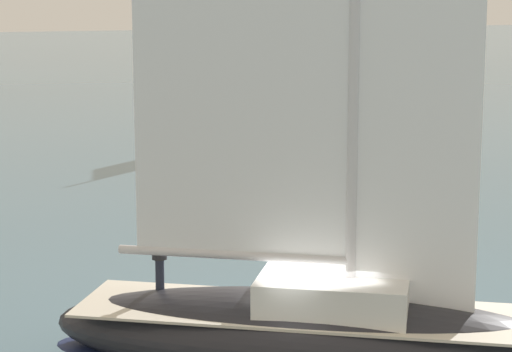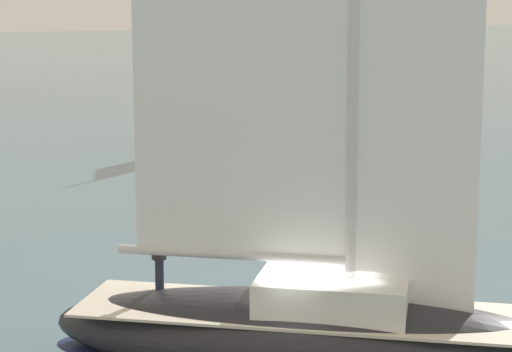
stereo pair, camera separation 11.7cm
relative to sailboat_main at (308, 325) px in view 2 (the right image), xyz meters
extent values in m
cylinder|color=brown|center=(36.06, 71.74, 2.41)|extent=(0.58, 0.58, 7.27)
ellipsoid|color=#232328|center=(-0.02, 0.01, -0.25)|extent=(11.28, 8.88, 1.94)
cube|color=beige|center=(-0.02, 0.01, 0.31)|extent=(9.86, 7.71, 0.06)
cube|color=silver|center=(0.46, -0.30, 0.74)|extent=(3.89, 3.61, 0.80)
cylinder|color=silver|center=(-1.40, 0.91, 1.48)|extent=(4.40, 2.96, 0.19)
cube|color=white|center=(1.88, -1.22, 4.25)|extent=(2.11, 1.39, 7.83)
cylinder|color=#232838|center=(-2.67, 2.19, 0.76)|extent=(0.28, 0.28, 0.85)
cylinder|color=#262628|center=(-2.67, 2.19, 1.51)|extent=(0.47, 0.47, 0.65)
sphere|color=tan|center=(-2.67, 2.19, 1.96)|extent=(0.24, 0.24, 0.24)
ellipsoid|color=white|center=(23.15, 47.42, -0.64)|extent=(5.38, 6.74, 1.16)
ellipsoid|color=#19234C|center=(23.15, 47.42, -0.96)|extent=(5.44, 6.80, 0.14)
cube|color=beige|center=(23.15, 47.42, -0.29)|extent=(4.67, 5.89, 0.06)
cube|color=#333D4C|center=(23.34, 47.13, -0.02)|extent=(2.17, 2.33, 0.48)
cylinder|color=silver|center=(23.46, 46.96, 4.00)|extent=(0.14, 0.14, 8.53)
cylinder|color=silver|center=(22.60, 48.24, 0.42)|extent=(1.80, 2.62, 0.12)
cylinder|color=white|center=(22.60, 48.24, 0.50)|extent=(1.69, 2.40, 0.19)
ellipsoid|color=navy|center=(15.71, 36.28, -0.63)|extent=(3.48, 7.22, 1.18)
ellipsoid|color=#19234C|center=(15.71, 36.28, -0.96)|extent=(3.52, 7.29, 0.14)
cube|color=beige|center=(15.71, 36.28, -0.28)|extent=(2.99, 6.33, 0.06)
cube|color=silver|center=(15.63, 35.94, 0.00)|extent=(1.77, 2.21, 0.49)
cylinder|color=silver|center=(15.58, 35.74, 4.10)|extent=(0.14, 0.14, 8.69)
cylinder|color=silver|center=(15.94, 37.26, 0.45)|extent=(0.83, 3.07, 0.12)
cube|color=white|center=(15.91, 37.14, 4.01)|extent=(0.69, 2.81, 7.13)
cube|color=white|center=(15.38, 34.89, 2.14)|extent=(0.37, 1.50, 4.78)
cylinder|color=yellow|center=(7.64, 11.56, -0.84)|extent=(1.03, 1.03, 0.77)
cone|color=yellow|center=(7.64, 11.56, 0.02)|extent=(0.77, 0.77, 0.94)
sphere|color=#F2F266|center=(7.64, 11.56, 0.58)|extent=(0.16, 0.16, 0.16)
camera|label=1|loc=(-8.66, -18.72, 7.07)|focal=70.00mm
camera|label=2|loc=(-8.55, -18.76, 7.07)|focal=70.00mm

